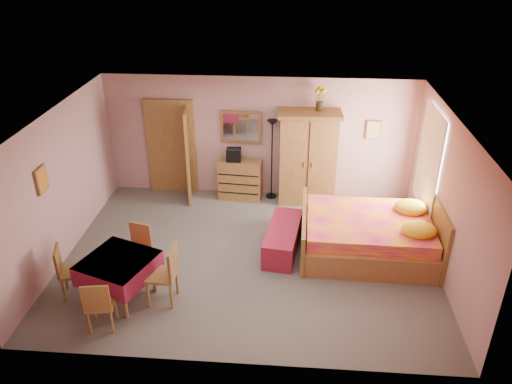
# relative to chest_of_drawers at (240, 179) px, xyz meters

# --- Properties ---
(floor) EXTENTS (6.50, 6.50, 0.00)m
(floor) POSITION_rel_chest_of_drawers_xyz_m (0.39, -2.23, -0.43)
(floor) COLOR #625D56
(floor) RESTS_ON ground
(ceiling) EXTENTS (6.50, 6.50, 0.00)m
(ceiling) POSITION_rel_chest_of_drawers_xyz_m (0.39, -2.23, 2.17)
(ceiling) COLOR brown
(ceiling) RESTS_ON wall_back
(wall_back) EXTENTS (6.50, 0.10, 2.60)m
(wall_back) POSITION_rel_chest_of_drawers_xyz_m (0.39, 0.27, 0.87)
(wall_back) COLOR tan
(wall_back) RESTS_ON floor
(wall_front) EXTENTS (6.50, 0.10, 2.60)m
(wall_front) POSITION_rel_chest_of_drawers_xyz_m (0.39, -4.73, 0.87)
(wall_front) COLOR tan
(wall_front) RESTS_ON floor
(wall_left) EXTENTS (0.10, 5.00, 2.60)m
(wall_left) POSITION_rel_chest_of_drawers_xyz_m (-2.86, -2.23, 0.87)
(wall_left) COLOR tan
(wall_left) RESTS_ON floor
(wall_right) EXTENTS (0.10, 5.00, 2.60)m
(wall_right) POSITION_rel_chest_of_drawers_xyz_m (3.64, -2.23, 0.87)
(wall_right) COLOR tan
(wall_right) RESTS_ON floor
(doorway) EXTENTS (1.06, 0.12, 2.15)m
(doorway) POSITION_rel_chest_of_drawers_xyz_m (-1.51, 0.24, 0.60)
(doorway) COLOR #9E6B35
(doorway) RESTS_ON floor
(window) EXTENTS (0.08, 1.40, 1.95)m
(window) POSITION_rel_chest_of_drawers_xyz_m (3.60, -1.03, 1.02)
(window) COLOR white
(window) RESTS_ON wall_right
(picture_left) EXTENTS (0.04, 0.32, 0.42)m
(picture_left) POSITION_rel_chest_of_drawers_xyz_m (-2.83, -2.83, 1.27)
(picture_left) COLOR orange
(picture_left) RESTS_ON wall_left
(picture_back) EXTENTS (0.30, 0.04, 0.40)m
(picture_back) POSITION_rel_chest_of_drawers_xyz_m (2.74, 0.24, 1.12)
(picture_back) COLOR #D8BF59
(picture_back) RESTS_ON wall_back
(chest_of_drawers) EXTENTS (0.94, 0.52, 0.85)m
(chest_of_drawers) POSITION_rel_chest_of_drawers_xyz_m (0.00, 0.00, 0.00)
(chest_of_drawers) COLOR olive
(chest_of_drawers) RESTS_ON floor
(wall_mirror) EXTENTS (0.87, 0.10, 0.68)m
(wall_mirror) POSITION_rel_chest_of_drawers_xyz_m (0.00, 0.21, 1.12)
(wall_mirror) COLOR silver
(wall_mirror) RESTS_ON wall_back
(stereo) EXTENTS (0.30, 0.23, 0.28)m
(stereo) POSITION_rel_chest_of_drawers_xyz_m (-0.13, 0.02, 0.57)
(stereo) COLOR black
(stereo) RESTS_ON chest_of_drawers
(floor_lamp) EXTENTS (0.28, 0.28, 1.76)m
(floor_lamp) POSITION_rel_chest_of_drawers_xyz_m (0.67, 0.07, 0.45)
(floor_lamp) COLOR black
(floor_lamp) RESTS_ON floor
(wardrobe) EXTENTS (1.30, 0.70, 2.00)m
(wardrobe) POSITION_rel_chest_of_drawers_xyz_m (1.41, -0.04, 0.57)
(wardrobe) COLOR #9D6735
(wardrobe) RESTS_ON floor
(sunflower_vase) EXTENTS (0.19, 0.19, 0.48)m
(sunflower_vase) POSITION_rel_chest_of_drawers_xyz_m (1.60, 0.06, 1.81)
(sunflower_vase) COLOR yellow
(sunflower_vase) RESTS_ON wardrobe
(bed) EXTENTS (2.44, 1.94, 1.11)m
(bed) POSITION_rel_chest_of_drawers_xyz_m (2.49, -1.90, 0.13)
(bed) COLOR #DA156E
(bed) RESTS_ON floor
(bench) EXTENTS (0.71, 1.49, 0.48)m
(bench) POSITION_rel_chest_of_drawers_xyz_m (0.98, -1.97, -0.19)
(bench) COLOR maroon
(bench) RESTS_ON floor
(dining_table) EXTENTS (1.28, 1.28, 0.73)m
(dining_table) POSITION_rel_chest_of_drawers_xyz_m (-1.51, -3.51, -0.06)
(dining_table) COLOR maroon
(dining_table) RESTS_ON floor
(chair_south) EXTENTS (0.45, 0.45, 0.86)m
(chair_south) POSITION_rel_chest_of_drawers_xyz_m (-1.58, -4.16, 0.00)
(chair_south) COLOR #AC7D3A
(chair_south) RESTS_ON floor
(chair_north) EXTENTS (0.47, 0.47, 0.86)m
(chair_north) POSITION_rel_chest_of_drawers_xyz_m (-1.45, -2.83, 0.00)
(chair_north) COLOR #A36837
(chair_north) RESTS_ON floor
(chair_west) EXTENTS (0.51, 0.51, 0.89)m
(chair_west) POSITION_rel_chest_of_drawers_xyz_m (-2.27, -3.48, 0.02)
(chair_west) COLOR olive
(chair_west) RESTS_ON floor
(chair_east) EXTENTS (0.46, 0.46, 0.99)m
(chair_east) POSITION_rel_chest_of_drawers_xyz_m (-0.85, -3.52, 0.07)
(chair_east) COLOR #A27436
(chair_east) RESTS_ON floor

